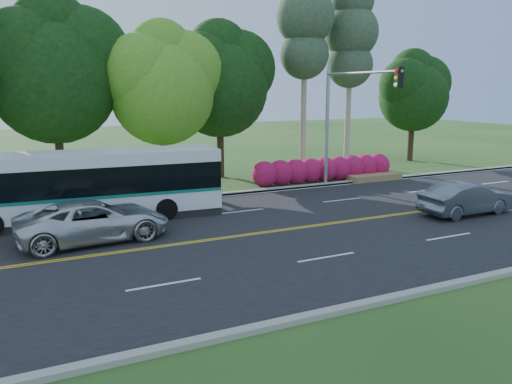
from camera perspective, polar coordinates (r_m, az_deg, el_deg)
name	(u,v)px	position (r m, az deg, el deg)	size (l,w,h in m)	color
ground	(288,230)	(20.00, 3.72, -4.31)	(120.00, 120.00, 0.00)	#254F1A
road	(288,229)	(19.99, 3.72, -4.28)	(60.00, 14.00, 0.02)	black
curb_north	(222,194)	(26.27, -3.85, -0.24)	(60.00, 0.30, 0.15)	#A09C90
curb_south	(416,293)	(14.50, 17.81, -10.92)	(60.00, 0.30, 0.15)	#A09C90
grass_verge	(210,188)	(27.97, -5.24, 0.42)	(60.00, 4.00, 0.10)	#254F1A
lane_markings	(286,229)	(19.95, 3.49, -4.28)	(57.60, 13.82, 0.00)	gold
tree_row	(99,66)	(29.24, -17.52, 13.59)	(44.70, 9.10, 13.84)	black
bougainvillea_hedge	(327,170)	(30.31, 8.16, 2.51)	(9.50, 2.25, 1.50)	maroon
traffic_signal	(347,105)	(27.29, 10.40, 9.77)	(0.42, 6.10, 7.00)	#989BA0
transit_bus	(86,187)	(22.11, -18.86, 0.54)	(11.28, 3.09, 2.92)	white
sedan	(466,198)	(23.99, 22.89, -0.67)	(1.54, 4.41, 1.45)	slate
suv	(94,221)	(19.25, -18.05, -3.13)	(2.50, 5.43, 1.51)	silver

